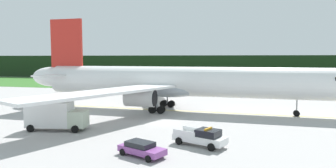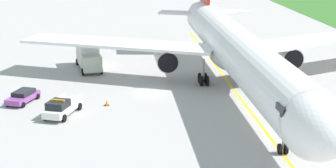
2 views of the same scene
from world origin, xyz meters
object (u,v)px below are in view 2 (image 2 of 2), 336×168
object	(u,v)px
airliner	(235,49)
apron_cone	(107,103)
staff_car	(23,96)
ops_pickup_truck	(62,107)
catering_truck	(88,56)

from	to	relation	value
airliner	apron_cone	xyz separation A→B (m)	(4.18, -14.84, -4.54)
staff_car	apron_cone	size ratio (longest dim) A/B	7.77
ops_pickup_truck	apron_cone	xyz separation A→B (m)	(-2.63, 4.51, -0.60)
ops_pickup_truck	staff_car	xyz separation A→B (m)	(-4.85, -4.45, -0.20)
airliner	catering_truck	xyz separation A→B (m)	(-11.47, -17.01, -2.99)
ops_pickup_truck	staff_car	size ratio (longest dim) A/B	1.20
airliner	staff_car	size ratio (longest dim) A/B	11.68
airliner	ops_pickup_truck	xyz separation A→B (m)	(6.81, -19.34, -3.94)
catering_truck	staff_car	size ratio (longest dim) A/B	1.57
ops_pickup_truck	staff_car	bearing A→B (deg)	-137.43
ops_pickup_truck	staff_car	world-z (taller)	ops_pickup_truck
airliner	staff_car	distance (m)	24.23
ops_pickup_truck	catering_truck	world-z (taller)	catering_truck
airliner	ops_pickup_truck	size ratio (longest dim) A/B	9.71
ops_pickup_truck	apron_cone	distance (m)	5.25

